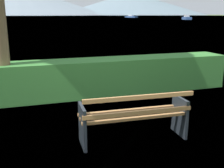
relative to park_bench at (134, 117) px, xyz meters
name	(u,v)px	position (x,y,z in m)	size (l,w,h in m)	color
ground_plane	(133,139)	(0.00, 0.06, -0.43)	(1400.00, 1400.00, 0.00)	#4C6B33
water_surface	(20,16)	(0.00, 307.74, -0.43)	(620.00, 620.00, 0.00)	slate
park_bench	(134,117)	(0.00, 0.00, 0.00)	(1.82, 0.66, 0.87)	#A0703F
hedge_row	(92,77)	(0.00, 2.89, 0.04)	(7.61, 0.88, 0.93)	#387A33
fishing_boat_near	(187,18)	(60.00, 91.20, 0.26)	(4.16, 6.98, 1.93)	#335693
sailboat_mid	(131,17)	(63.86, 157.62, 0.17)	(5.85, 9.11, 1.62)	#335693
distant_hills	(22,1)	(6.61, 576.50, 26.80)	(832.45, 367.52, 57.25)	slate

